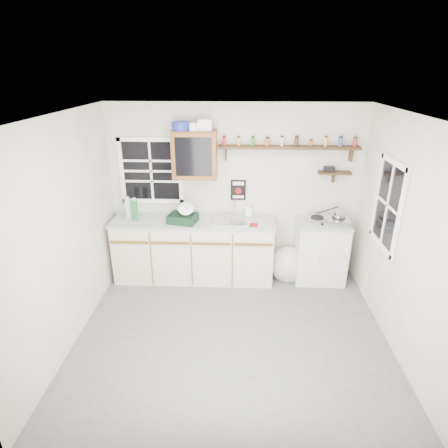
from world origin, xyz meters
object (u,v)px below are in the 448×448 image
object	(u,v)px
hotplate	(328,220)
dish_rack	(184,216)
right_cabinet	(320,251)
upper_cabinet	(195,154)
spice_shelf	(290,146)
main_cabinet	(194,249)

from	to	relation	value
hotplate	dish_rack	bearing A→B (deg)	-170.37
right_cabinet	upper_cabinet	bearing A→B (deg)	176.24
spice_shelf	main_cabinet	bearing A→B (deg)	-170.85
right_cabinet	dish_rack	size ratio (longest dim) A/B	2.06
right_cabinet	hotplate	size ratio (longest dim) A/B	1.46
spice_shelf	upper_cabinet	bearing A→B (deg)	-176.92
dish_rack	hotplate	bearing A→B (deg)	15.44
right_cabinet	upper_cabinet	distance (m)	2.26
upper_cabinet	dish_rack	size ratio (longest dim) A/B	1.47
right_cabinet	dish_rack	world-z (taller)	dish_rack
main_cabinet	spice_shelf	size ratio (longest dim) A/B	1.21
spice_shelf	hotplate	world-z (taller)	spice_shelf
upper_cabinet	spice_shelf	distance (m)	1.29
spice_shelf	right_cabinet	bearing A→B (deg)	-20.11
dish_rack	hotplate	size ratio (longest dim) A/B	0.71
main_cabinet	right_cabinet	size ratio (longest dim) A/B	2.54
spice_shelf	hotplate	distance (m)	1.15
upper_cabinet	right_cabinet	bearing A→B (deg)	-3.76
spice_shelf	hotplate	xyz separation A→B (m)	(0.57, -0.21, -0.98)
dish_rack	main_cabinet	bearing A→B (deg)	49.37
dish_rack	spice_shelf	bearing A→B (deg)	24.57
upper_cabinet	dish_rack	bearing A→B (deg)	-123.23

